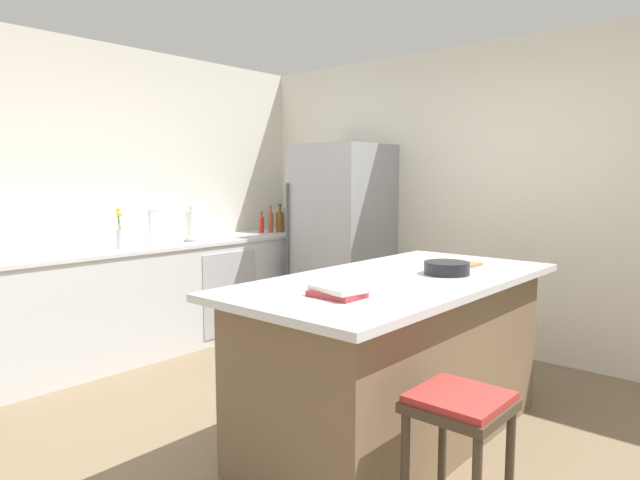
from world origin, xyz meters
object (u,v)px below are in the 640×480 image
at_px(vinegar_bottle, 271,222).
at_px(cutting_board, 454,264).
at_px(sink_faucet, 151,225).
at_px(paper_towel_roll, 191,226).
at_px(bar_stool, 459,422).
at_px(cookbook_stack, 337,291).
at_px(hot_sauce_bottle, 262,224).
at_px(olive_oil_bottle, 294,219).
at_px(flower_vase, 120,235).
at_px(whiskey_bottle, 280,221).
at_px(mixing_bowl, 447,268).
at_px(gin_bottle, 287,219).
at_px(refrigerator, 342,240).
at_px(kitchen_island, 397,357).

xyz_separation_m(vinegar_bottle, cutting_board, (2.52, -0.81, -0.08)).
height_order(sink_faucet, paper_towel_roll, paper_towel_roll).
distance_m(bar_stool, sink_faucet, 3.35).
bearing_deg(cookbook_stack, hot_sauce_bottle, 143.30).
height_order(olive_oil_bottle, hot_sauce_bottle, olive_oil_bottle).
height_order(flower_vase, paper_towel_roll, flower_vase).
xyz_separation_m(bar_stool, hot_sauce_bottle, (-3.24, 1.95, 0.48)).
bearing_deg(olive_oil_bottle, whiskey_bottle, -97.14).
relative_size(sink_faucet, olive_oil_bottle, 1.00).
relative_size(sink_faucet, whiskey_bottle, 1.03).
bearing_deg(mixing_bowl, flower_vase, -167.45).
distance_m(paper_towel_roll, olive_oil_bottle, 1.31).
height_order(hot_sauce_bottle, cutting_board, hot_sauce_bottle).
height_order(paper_towel_roll, olive_oil_bottle, paper_towel_roll).
bearing_deg(gin_bottle, cookbook_stack, -41.51).
height_order(vinegar_bottle, mixing_bowl, vinegar_bottle).
xyz_separation_m(paper_towel_roll, cutting_board, (2.46, 0.22, -0.11)).
height_order(sink_faucet, hot_sauce_bottle, sink_faucet).
relative_size(sink_faucet, flower_vase, 0.91).
distance_m(bar_stool, mixing_bowl, 1.14).
relative_size(gin_bottle, mixing_bowl, 1.31).
xyz_separation_m(whiskey_bottle, mixing_bowl, (2.60, -1.23, -0.06)).
distance_m(refrigerator, sink_faucet, 1.75).
distance_m(flower_vase, whiskey_bottle, 1.81).
bearing_deg(flower_vase, refrigerator, 66.61).
relative_size(paper_towel_roll, hot_sauce_bottle, 1.44).
distance_m(refrigerator, mixing_bowl, 2.19).
distance_m(bar_stool, paper_towel_roll, 3.34).
height_order(bar_stool, vinegar_bottle, vinegar_bottle).
height_order(kitchen_island, refrigerator, refrigerator).
bearing_deg(bar_stool, gin_bottle, 144.65).
bearing_deg(sink_faucet, kitchen_island, -0.62).
bearing_deg(vinegar_bottle, flower_vase, -87.94).
height_order(paper_towel_roll, whiskey_bottle, paper_towel_roll).
bearing_deg(bar_stool, olive_oil_bottle, 143.42).
height_order(sink_faucet, vinegar_bottle, sink_faucet).
distance_m(refrigerator, vinegar_bottle, 0.87).
relative_size(paper_towel_roll, cutting_board, 1.06).
xyz_separation_m(sink_faucet, olive_oil_bottle, (0.11, 1.65, -0.03)).
height_order(flower_vase, hot_sauce_bottle, flower_vase).
xyz_separation_m(gin_bottle, mixing_bowl, (2.58, -1.33, -0.08)).
bearing_deg(cookbook_stack, bar_stool, -1.03).
distance_m(olive_oil_bottle, whiskey_bottle, 0.19).
bearing_deg(paper_towel_roll, whiskey_bottle, 90.38).
relative_size(kitchen_island, gin_bottle, 6.18).
xyz_separation_m(paper_towel_roll, olive_oil_bottle, (0.02, 1.31, -0.01)).
bearing_deg(refrigerator, whiskey_bottle, -178.00).
bearing_deg(whiskey_bottle, bar_stool, -34.06).
bearing_deg(cookbook_stack, kitchen_island, 96.79).
height_order(mixing_bowl, cutting_board, mixing_bowl).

